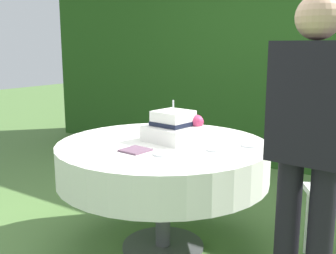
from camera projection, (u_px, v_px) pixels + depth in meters
ground_plane at (163, 247)px, 2.84m from camera, size 20.00×20.00×0.00m
foliage_hedge at (289, 53)px, 4.59m from camera, size 6.91×0.57×2.59m
cake_table at (163, 161)px, 2.72m from camera, size 1.40×1.40×0.75m
wedding_cake at (174, 128)px, 2.74m from camera, size 0.35×0.35×0.28m
serving_plate_near at (178, 126)px, 3.23m from camera, size 0.11×0.11×0.01m
serving_plate_far at (251, 145)px, 2.60m from camera, size 0.13×0.13×0.01m
serving_plate_left at (164, 154)px, 2.40m from camera, size 0.13×0.13×0.01m
serving_plate_right at (214, 149)px, 2.50m from camera, size 0.10×0.10×0.01m
napkin_stack at (135, 150)px, 2.48m from camera, size 0.17×0.17×0.01m
standing_person at (309, 145)px, 1.87m from camera, size 0.37×0.22×1.60m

